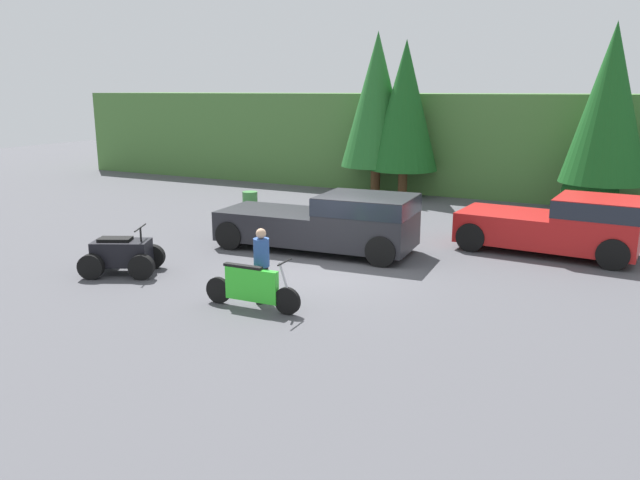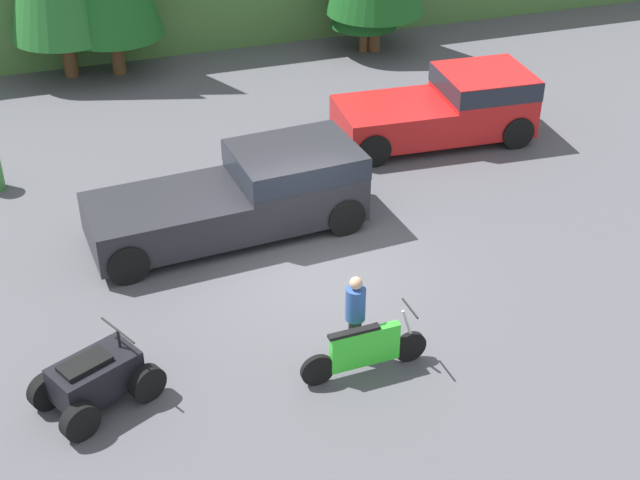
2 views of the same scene
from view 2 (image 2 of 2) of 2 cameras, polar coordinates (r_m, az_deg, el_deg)
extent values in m
plane|color=#4C4C51|center=(18.52, -0.25, -1.72)|extent=(80.00, 80.00, 0.00)
cylinder|color=brown|center=(28.59, -15.75, 11.29)|extent=(0.43, 0.43, 1.30)
cylinder|color=brown|center=(28.47, -12.83, 11.54)|extent=(0.41, 0.41, 1.23)
cylinder|color=brown|center=(29.63, 2.79, 12.75)|extent=(0.29, 0.29, 0.87)
cylinder|color=brown|center=(29.71, 3.47, 13.21)|extent=(0.43, 0.43, 1.28)
cube|color=red|center=(24.01, 10.39, 8.86)|extent=(2.39, 2.27, 1.53)
cube|color=#1E232D|center=(23.82, 10.51, 9.95)|extent=(2.42, 2.29, 0.49)
cube|color=red|center=(23.24, 4.63, 7.61)|extent=(2.89, 2.31, 0.88)
cylinder|color=black|center=(25.28, 10.54, 8.66)|extent=(0.88, 0.34, 0.87)
cylinder|color=black|center=(23.69, 12.48, 6.76)|extent=(0.88, 0.34, 0.87)
cylinder|color=black|center=(23.95, 1.97, 7.83)|extent=(0.88, 0.34, 0.87)
cylinder|color=black|center=(22.27, 3.43, 5.79)|extent=(0.88, 0.34, 0.87)
cube|color=#232328|center=(19.67, -1.58, 3.88)|extent=(2.80, 2.31, 1.53)
cube|color=#1E232D|center=(19.43, -1.60, 5.17)|extent=(2.82, 2.33, 0.49)
cube|color=#232328|center=(19.10, -9.84, 1.33)|extent=(3.39, 2.35, 0.88)
cylinder|color=black|center=(20.99, -0.59, 4.09)|extent=(0.88, 0.34, 0.87)
cylinder|color=black|center=(19.42, 1.62, 1.55)|extent=(0.88, 0.34, 0.87)
cylinder|color=black|center=(19.91, -13.43, 1.43)|extent=(0.88, 0.34, 0.87)
cylinder|color=black|center=(18.26, -12.21, -1.48)|extent=(0.88, 0.34, 0.87)
cylinder|color=black|center=(16.03, 5.77, -6.81)|extent=(0.61, 0.12, 0.61)
cylinder|color=black|center=(15.46, -0.16, -8.32)|extent=(0.61, 0.12, 0.61)
cube|color=green|center=(15.56, 2.89, -6.87)|extent=(1.28, 0.21, 0.73)
cylinder|color=#B7B7BC|center=(15.74, 5.70, -5.63)|extent=(0.32, 0.06, 0.84)
cylinder|color=black|center=(15.48, 5.78, -4.37)|extent=(0.06, 0.60, 0.04)
cube|color=black|center=(15.25, 2.19, -5.90)|extent=(0.94, 0.17, 0.06)
cylinder|color=black|center=(16.13, -13.08, -7.22)|extent=(0.68, 0.48, 0.65)
cylinder|color=black|center=(15.45, -10.99, -8.98)|extent=(0.68, 0.48, 0.65)
cylinder|color=black|center=(15.70, -17.05, -9.24)|extent=(0.68, 0.48, 0.65)
cylinder|color=black|center=(15.00, -15.10, -11.16)|extent=(0.68, 0.48, 0.65)
cube|color=black|center=(15.40, -14.16, -8.45)|extent=(1.63, 1.33, 0.65)
cylinder|color=black|center=(15.28, -12.75, -6.17)|extent=(0.07, 0.07, 0.35)
cylinder|color=black|center=(15.17, -12.83, -5.65)|extent=(0.45, 0.87, 0.04)
cube|color=black|center=(15.12, -14.83, -7.65)|extent=(0.94, 0.77, 0.08)
cylinder|color=black|center=(16.03, 2.14, -6.04)|extent=(0.19, 0.19, 0.86)
cylinder|color=black|center=(15.89, 2.32, -6.47)|extent=(0.19, 0.19, 0.86)
cylinder|color=#2D5199|center=(15.50, 2.29, -4.10)|extent=(0.39, 0.39, 0.64)
sphere|color=tan|center=(15.25, 2.32, -2.78)|extent=(0.25, 0.25, 0.23)
camera|label=1|loc=(13.21, 60.11, -11.48)|focal=35.00mm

